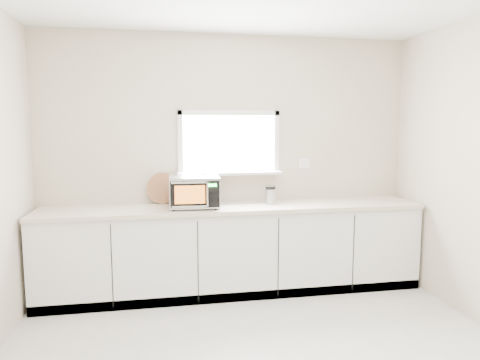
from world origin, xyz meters
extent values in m
cube|color=#B7AE91|center=(0.00, 2.00, 1.35)|extent=(4.00, 0.02, 2.70)
cube|color=white|center=(0.00, 1.99, 1.55)|extent=(1.00, 0.02, 0.60)
cube|color=white|center=(0.00, 1.92, 1.23)|extent=(1.12, 0.16, 0.03)
cube|color=white|center=(0.00, 1.97, 1.88)|extent=(1.10, 0.04, 0.05)
cube|color=white|center=(0.00, 1.97, 1.23)|extent=(1.10, 0.04, 0.05)
cube|color=white|center=(-0.53, 1.97, 1.55)|extent=(0.05, 0.04, 0.70)
cube|color=white|center=(0.53, 1.97, 1.55)|extent=(0.05, 0.04, 0.70)
cube|color=white|center=(0.85, 1.99, 1.32)|extent=(0.12, 0.01, 0.12)
cube|color=silver|center=(0.00, 1.70, 0.44)|extent=(3.92, 0.60, 0.88)
cube|color=beige|center=(0.00, 1.69, 0.90)|extent=(3.92, 0.64, 0.04)
cylinder|color=black|center=(-0.62, 1.52, 0.93)|extent=(0.02, 0.02, 0.01)
cylinder|color=black|center=(-0.61, 1.81, 0.93)|extent=(0.02, 0.02, 0.01)
cylinder|color=black|center=(-0.21, 1.50, 0.93)|extent=(0.02, 0.02, 0.01)
cylinder|color=black|center=(-0.20, 1.80, 0.93)|extent=(0.02, 0.02, 0.01)
cube|color=#B4B6BC|center=(-0.41, 1.66, 1.08)|extent=(0.50, 0.39, 0.29)
cube|color=black|center=(-0.41, 1.47, 1.08)|extent=(0.47, 0.03, 0.26)
cube|color=orange|center=(-0.46, 1.46, 1.08)|extent=(0.29, 0.01, 0.18)
cylinder|color=silver|center=(-0.30, 1.44, 1.08)|extent=(0.02, 0.02, 0.23)
cube|color=black|center=(-0.25, 1.46, 1.08)|extent=(0.12, 0.01, 0.25)
cube|color=#19FF33|center=(-0.25, 1.45, 1.17)|extent=(0.08, 0.01, 0.03)
cube|color=silver|center=(-0.41, 1.66, 1.23)|extent=(0.50, 0.39, 0.01)
cube|color=#442C18|center=(-0.33, 1.82, 1.06)|extent=(0.15, 0.25, 0.28)
cube|color=black|center=(-0.35, 1.76, 1.17)|extent=(0.02, 0.05, 0.10)
cube|color=black|center=(-0.32, 1.77, 1.18)|extent=(0.02, 0.05, 0.10)
cube|color=black|center=(-0.28, 1.77, 1.16)|extent=(0.02, 0.05, 0.10)
cube|color=black|center=(-0.33, 1.76, 1.20)|extent=(0.02, 0.05, 0.10)
cube|color=black|center=(-0.30, 1.77, 1.20)|extent=(0.02, 0.05, 0.10)
cylinder|color=brown|center=(-0.72, 1.94, 1.08)|extent=(0.33, 0.08, 0.32)
cylinder|color=#B4B6BC|center=(0.40, 1.74, 1.00)|extent=(0.13, 0.13, 0.15)
cylinder|color=black|center=(0.40, 1.74, 1.09)|extent=(0.13, 0.13, 0.04)
camera|label=1|loc=(-0.72, -2.59, 1.72)|focal=32.00mm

